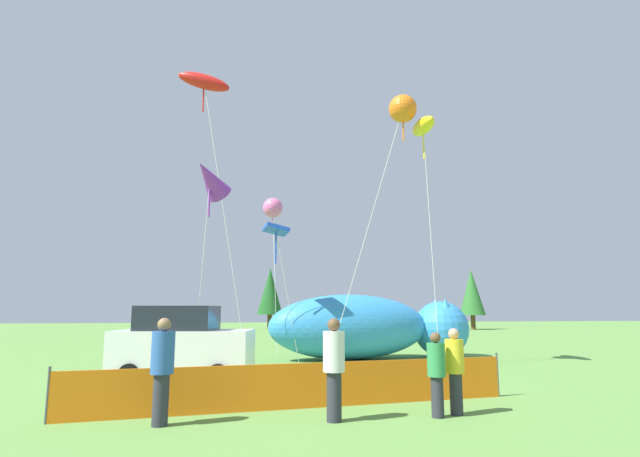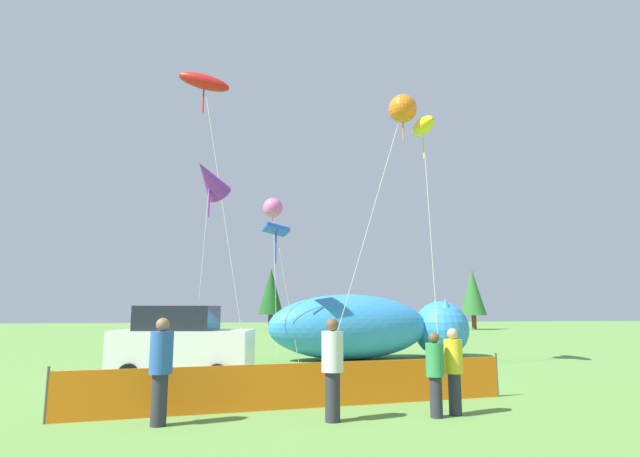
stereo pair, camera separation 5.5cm
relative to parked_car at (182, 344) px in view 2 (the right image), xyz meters
The scene contains 17 objects.
ground_plane 4.45m from the parked_car, 16.08° to the right, with size 120.00×120.00×0.00m, color #609342.
parked_car is the anchor object (origin of this frame).
folding_chair 8.25m from the parked_car, ahead, with size 0.60×0.60×0.85m.
inflatable_cat 8.59m from the parked_car, 36.20° to the left, with size 8.93×3.53×2.65m.
safety_fence 5.72m from the parked_car, 56.94° to the right, with size 9.65×1.57×1.02m.
spectator_in_red_shirt 8.43m from the parked_car, 43.99° to the right, with size 0.37×0.37×1.69m.
spectator_in_black_shirt 8.23m from the parked_car, 47.04° to the right, with size 0.35×0.35×1.62m.
spectator_in_blue_shirt 6.00m from the parked_car, 86.26° to the right, with size 0.42×0.42×1.91m.
spectator_in_grey_shirt 7.05m from the parked_car, 59.74° to the right, with size 0.41×0.41×1.90m.
kite_orange_flower 11.73m from the parked_car, 14.54° to the left, with size 3.55×1.08×10.26m.
kite_purple_delta 5.45m from the parked_car, 60.35° to the left, with size 1.65×1.80×7.15m.
kite_pink_octopus 10.90m from the parked_car, 70.67° to the left, with size 0.98×1.86×7.50m.
kite_red_lizard 10.71m from the parked_car, 90.57° to the left, with size 3.12×1.32×11.75m.
kite_yellow_hero 11.86m from the parked_car, 13.73° to the left, with size 0.79×2.21×9.52m.
kite_blue_box 5.89m from the parked_car, 48.01° to the left, with size 1.54×1.29×5.28m.
horizon_tree_east 35.78m from the parked_car, 83.40° to the left, with size 2.56×2.56×6.10m.
horizon_tree_west 39.59m from the parked_car, 52.83° to the left, with size 2.47×2.47×5.89m.
Camera 2 is at (-2.18, -14.49, 2.10)m, focal length 28.00 mm.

